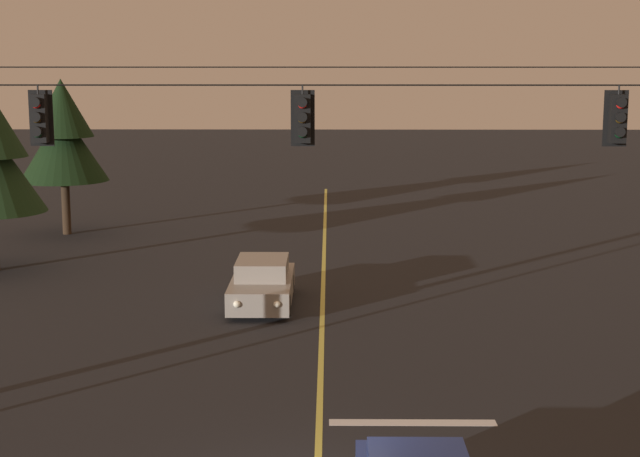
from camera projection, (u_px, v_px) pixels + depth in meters
name	position (u px, v px, depth m)	size (l,w,h in m)	color
lane_centre_stripe	(322.00, 333.00, 26.16)	(0.14, 60.00, 0.01)	#D1C64C
stop_bar_paint	(413.00, 423.00, 19.64)	(3.40, 0.36, 0.01)	silver
signal_span_assembly	(320.00, 212.00, 19.53)	(18.65, 0.32, 8.18)	#423021
traffic_light_leftmost	(39.00, 118.00, 19.24)	(0.48, 0.41, 1.22)	black
traffic_light_left_inner	(303.00, 118.00, 19.19)	(0.48, 0.41, 1.22)	black
traffic_light_centre	(618.00, 119.00, 19.13)	(0.48, 0.41, 1.22)	black
car_oncoming_lead	(262.00, 284.00, 29.09)	(1.80, 4.42, 1.39)	gray
tree_verge_far	(63.00, 135.00, 40.45)	(3.71, 3.71, 6.55)	#332316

